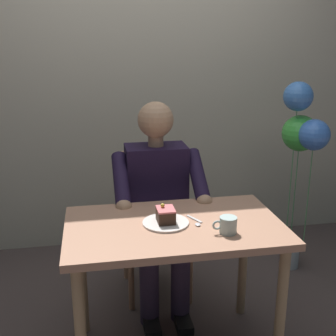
# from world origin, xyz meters

# --- Properties ---
(cafe_rear_panel) EXTENTS (6.40, 0.12, 3.00)m
(cafe_rear_panel) POSITION_xyz_m (0.00, -1.41, 1.50)
(cafe_rear_panel) COLOR beige
(cafe_rear_panel) RESTS_ON ground
(dining_table) EXTENTS (1.04, 0.63, 0.73)m
(dining_table) POSITION_xyz_m (0.00, 0.00, 0.63)
(dining_table) COLOR tan
(dining_table) RESTS_ON ground
(chair) EXTENTS (0.42, 0.42, 0.89)m
(chair) POSITION_xyz_m (0.00, -0.66, 0.49)
(chair) COLOR tan
(chair) RESTS_ON ground
(seated_person) EXTENTS (0.53, 0.58, 1.23)m
(seated_person) POSITION_xyz_m (0.00, -0.49, 0.64)
(seated_person) COLOR black
(seated_person) RESTS_ON ground
(dessert_plate) EXTENTS (0.22, 0.22, 0.01)m
(dessert_plate) POSITION_xyz_m (0.04, -0.01, 0.73)
(dessert_plate) COLOR silver
(dessert_plate) RESTS_ON dining_table
(cake_slice) EXTENTS (0.08, 0.10, 0.09)m
(cake_slice) POSITION_xyz_m (0.04, -0.01, 0.77)
(cake_slice) COLOR #382419
(cake_slice) RESTS_ON dessert_plate
(coffee_cup) EXTENTS (0.11, 0.08, 0.08)m
(coffee_cup) POSITION_xyz_m (-0.22, 0.14, 0.77)
(coffee_cup) COLOR #A8C1BD
(coffee_cup) RESTS_ON dining_table
(dessert_spoon) EXTENTS (0.06, 0.14, 0.01)m
(dessert_spoon) POSITION_xyz_m (-0.11, 0.01, 0.73)
(dessert_spoon) COLOR silver
(dessert_spoon) RESTS_ON dining_table
(balloon_display) EXTENTS (0.28, 0.35, 1.32)m
(balloon_display) POSITION_xyz_m (-1.01, -0.73, 0.94)
(balloon_display) COLOR #B2C1C6
(balloon_display) RESTS_ON ground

